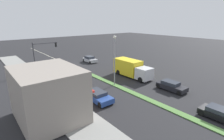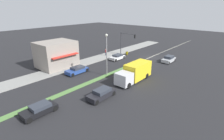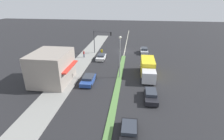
{
  "view_description": "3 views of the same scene",
  "coord_description": "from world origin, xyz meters",
  "px_view_note": "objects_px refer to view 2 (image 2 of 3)",
  "views": [
    {
      "loc": [
        15.99,
        35.21,
        9.67
      ],
      "look_at": [
        -0.65,
        14.59,
        1.96
      ],
      "focal_mm": 28.0,
      "sensor_mm": 36.0,
      "label": 1
    },
    {
      "loc": [
        -19.92,
        37.62,
        11.79
      ],
      "look_at": [
        -1.64,
        16.47,
        1.57
      ],
      "focal_mm": 28.0,
      "sensor_mm": 36.0,
      "label": 2
    },
    {
      "loc": [
        -2.22,
        44.25,
        13.6
      ],
      "look_at": [
        1.29,
        16.49,
        1.6
      ],
      "focal_mm": 28.0,
      "sensor_mm": 36.0,
      "label": 3
    }
  ],
  "objects_px": {
    "sedan_silver": "(169,59)",
    "van_white": "(117,57)",
    "suv_black": "(39,109)",
    "pedestrian": "(106,52)",
    "delivery_truck": "(135,72)",
    "street_lamp": "(107,50)",
    "coupe_blue": "(77,70)",
    "warning_aframe_sign": "(127,53)",
    "sedan_dark": "(101,94)",
    "traffic_signal_main": "(125,40)"
  },
  "relations": [
    {
      "from": "pedestrian",
      "to": "warning_aframe_sign",
      "type": "relative_size",
      "value": 1.95
    },
    {
      "from": "street_lamp",
      "to": "sedan_silver",
      "type": "height_order",
      "value": "street_lamp"
    },
    {
      "from": "traffic_signal_main",
      "to": "coupe_blue",
      "type": "relative_size",
      "value": 1.31
    },
    {
      "from": "suv_black",
      "to": "van_white",
      "type": "bearing_deg",
      "value": -72.64
    },
    {
      "from": "warning_aframe_sign",
      "to": "sedan_silver",
      "type": "distance_m",
      "value": 10.83
    },
    {
      "from": "traffic_signal_main",
      "to": "van_white",
      "type": "distance_m",
      "value": 5.79
    },
    {
      "from": "street_lamp",
      "to": "warning_aframe_sign",
      "type": "relative_size",
      "value": 8.8
    },
    {
      "from": "warning_aframe_sign",
      "to": "van_white",
      "type": "distance_m",
      "value": 4.96
    },
    {
      "from": "warning_aframe_sign",
      "to": "van_white",
      "type": "relative_size",
      "value": 0.21
    },
    {
      "from": "warning_aframe_sign",
      "to": "sedan_silver",
      "type": "relative_size",
      "value": 0.22
    },
    {
      "from": "pedestrian",
      "to": "warning_aframe_sign",
      "type": "height_order",
      "value": "pedestrian"
    },
    {
      "from": "sedan_dark",
      "to": "van_white",
      "type": "height_order",
      "value": "sedan_dark"
    },
    {
      "from": "traffic_signal_main",
      "to": "van_white",
      "type": "bearing_deg",
      "value": 103.68
    },
    {
      "from": "warning_aframe_sign",
      "to": "sedan_silver",
      "type": "xyz_separation_m",
      "value": [
        -10.77,
        -1.12,
        0.24
      ]
    },
    {
      "from": "coupe_blue",
      "to": "warning_aframe_sign",
      "type": "bearing_deg",
      "value": -87.36
    },
    {
      "from": "suv_black",
      "to": "pedestrian",
      "type": "bearing_deg",
      "value": -64.24
    },
    {
      "from": "warning_aframe_sign",
      "to": "coupe_blue",
      "type": "bearing_deg",
      "value": 92.64
    },
    {
      "from": "suv_black",
      "to": "van_white",
      "type": "height_order",
      "value": "van_white"
    },
    {
      "from": "sedan_silver",
      "to": "van_white",
      "type": "distance_m",
      "value": 11.67
    },
    {
      "from": "delivery_truck",
      "to": "sedan_silver",
      "type": "distance_m",
      "value": 13.68
    },
    {
      "from": "traffic_signal_main",
      "to": "street_lamp",
      "type": "relative_size",
      "value": 0.76
    },
    {
      "from": "traffic_signal_main",
      "to": "sedan_silver",
      "type": "distance_m",
      "value": 11.67
    },
    {
      "from": "street_lamp",
      "to": "warning_aframe_sign",
      "type": "xyz_separation_m",
      "value": [
        5.77,
        -13.95,
        -4.35
      ]
    },
    {
      "from": "traffic_signal_main",
      "to": "delivery_truck",
      "type": "relative_size",
      "value": 0.75
    },
    {
      "from": "delivery_truck",
      "to": "coupe_blue",
      "type": "xyz_separation_m",
      "value": [
        10.0,
        4.2,
        -0.85
      ]
    },
    {
      "from": "pedestrian",
      "to": "coupe_blue",
      "type": "height_order",
      "value": "pedestrian"
    },
    {
      "from": "pedestrian",
      "to": "van_white",
      "type": "distance_m",
      "value": 4.3
    },
    {
      "from": "coupe_blue",
      "to": "suv_black",
      "type": "bearing_deg",
      "value": 122.73
    },
    {
      "from": "traffic_signal_main",
      "to": "van_white",
      "type": "height_order",
      "value": "traffic_signal_main"
    },
    {
      "from": "street_lamp",
      "to": "warning_aframe_sign",
      "type": "bearing_deg",
      "value": -67.52
    },
    {
      "from": "sedan_silver",
      "to": "van_white",
      "type": "height_order",
      "value": "sedan_silver"
    },
    {
      "from": "traffic_signal_main",
      "to": "pedestrian",
      "type": "relative_size",
      "value": 3.43
    },
    {
      "from": "pedestrian",
      "to": "van_white",
      "type": "relative_size",
      "value": 0.42
    },
    {
      "from": "traffic_signal_main",
      "to": "sedan_silver",
      "type": "relative_size",
      "value": 1.47
    },
    {
      "from": "delivery_truck",
      "to": "van_white",
      "type": "height_order",
      "value": "delivery_truck"
    },
    {
      "from": "street_lamp",
      "to": "sedan_silver",
      "type": "distance_m",
      "value": 16.41
    },
    {
      "from": "sedan_silver",
      "to": "coupe_blue",
      "type": "xyz_separation_m",
      "value": [
        10.0,
        17.85,
        -0.05
      ]
    },
    {
      "from": "pedestrian",
      "to": "warning_aframe_sign",
      "type": "bearing_deg",
      "value": -129.29
    },
    {
      "from": "suv_black",
      "to": "van_white",
      "type": "relative_size",
      "value": 1.02
    },
    {
      "from": "warning_aframe_sign",
      "to": "van_white",
      "type": "xyz_separation_m",
      "value": [
        -0.77,
        4.9,
        0.17
      ]
    },
    {
      "from": "delivery_truck",
      "to": "sedan_silver",
      "type": "xyz_separation_m",
      "value": [
        0.0,
        -13.65,
        -0.81
      ]
    },
    {
      "from": "sedan_dark",
      "to": "traffic_signal_main",
      "type": "bearing_deg",
      "value": -61.21
    },
    {
      "from": "traffic_signal_main",
      "to": "sedan_silver",
      "type": "height_order",
      "value": "traffic_signal_main"
    },
    {
      "from": "pedestrian",
      "to": "delivery_truck",
      "type": "distance_m",
      "value": 16.49
    },
    {
      "from": "street_lamp",
      "to": "pedestrian",
      "type": "xyz_separation_m",
      "value": [
        9.23,
        -9.72,
        -3.8
      ]
    },
    {
      "from": "street_lamp",
      "to": "van_white",
      "type": "relative_size",
      "value": 1.88
    },
    {
      "from": "pedestrian",
      "to": "sedan_dark",
      "type": "xyz_separation_m",
      "value": [
        -14.23,
        16.29,
        -0.36
      ]
    },
    {
      "from": "pedestrian",
      "to": "delivery_truck",
      "type": "bearing_deg",
      "value": 149.75
    },
    {
      "from": "warning_aframe_sign",
      "to": "suv_black",
      "type": "height_order",
      "value": "suv_black"
    },
    {
      "from": "traffic_signal_main",
      "to": "delivery_truck",
      "type": "distance_m",
      "value": 16.73
    }
  ]
}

